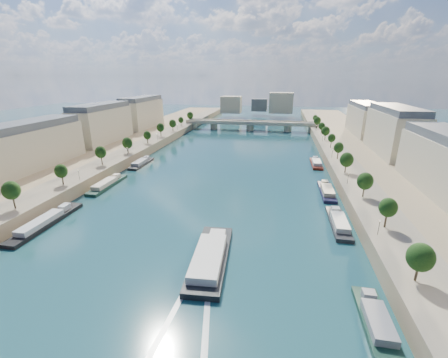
% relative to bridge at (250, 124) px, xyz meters
% --- Properties ---
extents(ground, '(700.00, 700.00, 0.00)m').
position_rel_bridge_xyz_m(ground, '(0.00, -127.78, -5.08)').
color(ground, '#0D2E39').
rests_on(ground, ground).
extents(quay_left, '(44.00, 520.00, 5.00)m').
position_rel_bridge_xyz_m(quay_left, '(-72.00, -127.78, -2.58)').
color(quay_left, '#9E8460').
rests_on(quay_left, ground).
extents(quay_right, '(44.00, 520.00, 5.00)m').
position_rel_bridge_xyz_m(quay_right, '(72.00, -127.78, -2.58)').
color(quay_right, '#9E8460').
rests_on(quay_right, ground).
extents(pave_left, '(14.00, 520.00, 0.10)m').
position_rel_bridge_xyz_m(pave_left, '(-57.00, -127.78, -0.03)').
color(pave_left, gray).
rests_on(pave_left, quay_left).
extents(pave_right, '(14.00, 520.00, 0.10)m').
position_rel_bridge_xyz_m(pave_right, '(57.00, -127.78, -0.03)').
color(pave_right, gray).
rests_on(pave_right, quay_right).
extents(trees_left, '(4.80, 268.80, 8.26)m').
position_rel_bridge_xyz_m(trees_left, '(-55.00, -125.78, 5.39)').
color(trees_left, '#382B1E').
rests_on(trees_left, ground).
extents(trees_right, '(4.80, 268.80, 8.26)m').
position_rel_bridge_xyz_m(trees_right, '(55.00, -117.78, 5.39)').
color(trees_right, '#382B1E').
rests_on(trees_right, ground).
extents(lamps_left, '(0.36, 200.36, 4.28)m').
position_rel_bridge_xyz_m(lamps_left, '(-52.50, -137.78, 2.70)').
color(lamps_left, black).
rests_on(lamps_left, ground).
extents(lamps_right, '(0.36, 200.36, 4.28)m').
position_rel_bridge_xyz_m(lamps_right, '(52.50, -122.78, 2.70)').
color(lamps_right, black).
rests_on(lamps_right, ground).
extents(buildings_left, '(16.00, 226.00, 23.20)m').
position_rel_bridge_xyz_m(buildings_left, '(-85.00, -115.78, 11.37)').
color(buildings_left, beige).
rests_on(buildings_left, ground).
extents(buildings_right, '(16.00, 226.00, 23.20)m').
position_rel_bridge_xyz_m(buildings_right, '(85.00, -115.78, 11.37)').
color(buildings_right, beige).
rests_on(buildings_right, ground).
extents(skyline, '(79.00, 42.00, 22.00)m').
position_rel_bridge_xyz_m(skyline, '(3.19, 91.74, 9.57)').
color(skyline, beige).
rests_on(skyline, ground).
extents(bridge, '(112.00, 12.00, 8.15)m').
position_rel_bridge_xyz_m(bridge, '(0.00, 0.00, 0.00)').
color(bridge, '#C1B79E').
rests_on(bridge, ground).
extents(tour_barge, '(10.57, 30.25, 4.03)m').
position_rel_bridge_xyz_m(tour_barge, '(10.05, -195.35, -3.92)').
color(tour_barge, black).
rests_on(tour_barge, ground).
extents(wake, '(10.75, 26.03, 0.04)m').
position_rel_bridge_xyz_m(wake, '(10.05, -211.90, -5.06)').
color(wake, silver).
rests_on(wake, ground).
extents(moored_barges_left, '(5.00, 160.12, 3.60)m').
position_rel_bridge_xyz_m(moored_barges_left, '(-45.50, -186.16, -4.24)').
color(moored_barges_left, '#191D38').
rests_on(moored_barges_left, ground).
extents(moored_barges_right, '(5.00, 160.40, 3.60)m').
position_rel_bridge_xyz_m(moored_barges_right, '(45.50, -172.56, -4.24)').
color(moored_barges_right, black).
rests_on(moored_barges_right, ground).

